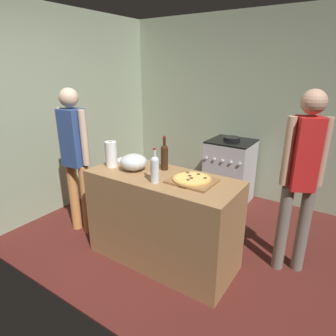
% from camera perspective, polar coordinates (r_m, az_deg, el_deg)
% --- Properties ---
extents(ground_plane, '(4.42, 3.25, 0.02)m').
position_cam_1_polar(ground_plane, '(3.61, 6.32, -12.31)').
color(ground_plane, '#511E19').
extents(kitchen_wall_rear, '(4.42, 0.10, 2.60)m').
position_cam_1_polar(kitchen_wall_rear, '(4.39, 15.51, 11.15)').
color(kitchen_wall_rear, '#99A889').
rests_on(kitchen_wall_rear, ground_plane).
extents(kitchen_wall_left, '(0.10, 3.25, 2.60)m').
position_cam_1_polar(kitchen_wall_left, '(4.35, -16.89, 10.96)').
color(kitchen_wall_left, '#99A889').
rests_on(kitchen_wall_left, ground_plane).
extents(counter, '(1.47, 0.63, 0.92)m').
position_cam_1_polar(counter, '(2.89, -1.11, -10.11)').
color(counter, '#9E7247').
rests_on(counter, ground_plane).
extents(cutting_board, '(0.40, 0.32, 0.02)m').
position_cam_1_polar(cutting_board, '(2.56, 4.77, -2.61)').
color(cutting_board, olive).
rests_on(cutting_board, counter).
extents(pizza, '(0.34, 0.34, 0.03)m').
position_cam_1_polar(pizza, '(2.55, 4.78, -2.17)').
color(pizza, tan).
rests_on(pizza, cutting_board).
extents(mixing_bowl, '(0.27, 0.27, 0.16)m').
position_cam_1_polar(mixing_bowl, '(2.84, -6.83, 1.18)').
color(mixing_bowl, '#B2B2B7').
rests_on(mixing_bowl, counter).
extents(paper_towel_roll, '(0.12, 0.12, 0.26)m').
position_cam_1_polar(paper_towel_roll, '(2.97, -11.18, 2.70)').
color(paper_towel_roll, white).
rests_on(paper_towel_roll, counter).
extents(wine_bottle_dark, '(0.08, 0.08, 0.31)m').
position_cam_1_polar(wine_bottle_dark, '(2.51, -2.64, -0.02)').
color(wine_bottle_dark, silver).
rests_on(wine_bottle_dark, counter).
extents(wine_bottle_green, '(0.07, 0.07, 0.34)m').
position_cam_1_polar(wine_bottle_green, '(2.82, -0.71, 2.42)').
color(wine_bottle_green, '#331E0F').
rests_on(wine_bottle_green, counter).
extents(recipe_sheet, '(0.23, 0.19, 0.00)m').
position_cam_1_polar(recipe_sheet, '(3.17, -8.39, 1.53)').
color(recipe_sheet, white).
rests_on(recipe_sheet, counter).
extents(stove, '(0.60, 0.59, 0.95)m').
position_cam_1_polar(stove, '(4.24, 12.07, -0.61)').
color(stove, '#B7B7BC').
rests_on(stove, ground_plane).
extents(person_in_stripes, '(0.40, 0.22, 1.68)m').
position_cam_1_polar(person_in_stripes, '(3.37, -17.95, 2.88)').
color(person_in_stripes, '#D88C4C').
rests_on(person_in_stripes, ground_plane).
extents(person_in_red, '(0.34, 0.27, 1.72)m').
position_cam_1_polar(person_in_red, '(2.80, 24.96, -1.07)').
color(person_in_red, slate).
rests_on(person_in_red, ground_plane).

